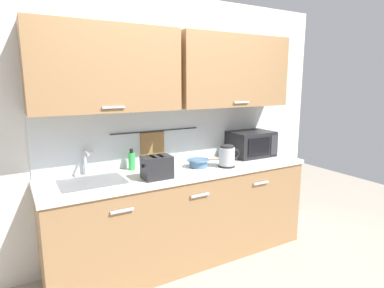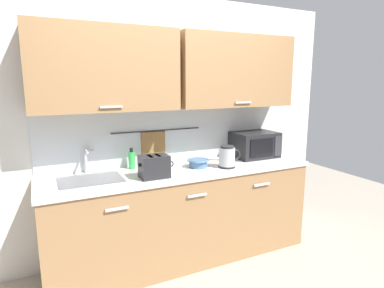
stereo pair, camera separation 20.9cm
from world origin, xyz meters
name	(u,v)px [view 1 (the left image)]	position (x,y,z in m)	size (l,w,h in m)	color
ground	(199,273)	(0.00, 0.00, 0.00)	(8.00, 8.00, 0.00)	#9E9384
counter_unit	(182,214)	(-0.01, 0.30, 0.46)	(2.53, 0.64, 0.90)	#997047
back_wall_assembly	(171,100)	(0.00, 0.53, 1.52)	(3.70, 0.41, 2.50)	silver
sink_faucet	(86,159)	(-0.82, 0.53, 1.04)	(0.09, 0.17, 0.22)	#B2B5BA
microwave	(251,144)	(0.90, 0.41, 1.04)	(0.46, 0.35, 0.27)	black
electric_kettle	(227,156)	(0.41, 0.16, 1.00)	(0.23, 0.16, 0.21)	black
dish_soap_bottle	(132,161)	(-0.42, 0.50, 0.99)	(0.06, 0.06, 0.20)	green
mug_near_sink	(155,162)	(-0.19, 0.50, 0.95)	(0.12, 0.08, 0.09)	green
mixing_bowl	(198,163)	(0.16, 0.28, 0.94)	(0.21, 0.21, 0.08)	#4C7093
toaster	(157,167)	(-0.33, 0.15, 1.00)	(0.26, 0.17, 0.19)	#232326
mug_by_kettle	(167,165)	(-0.15, 0.33, 0.95)	(0.12, 0.08, 0.09)	black
wooden_spoon	(217,159)	(0.47, 0.44, 0.91)	(0.24, 0.18, 0.01)	#9E7042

